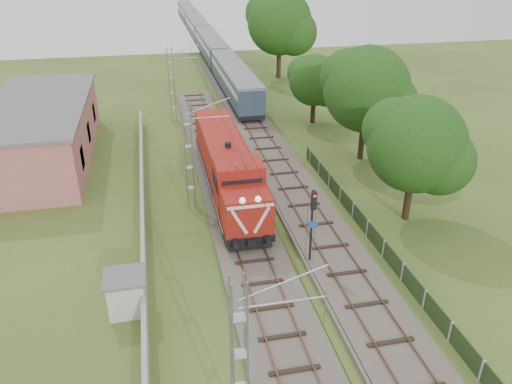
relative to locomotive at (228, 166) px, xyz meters
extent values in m
plane|color=#3C541F|center=(0.00, -13.73, -2.34)|extent=(140.00, 140.00, 0.00)
cube|color=#6B6054|center=(0.00, -6.73, -2.19)|extent=(4.20, 70.00, 0.30)
cube|color=black|center=(0.00, -6.73, -1.99)|extent=(2.40, 70.00, 0.10)
cube|color=brown|center=(-0.85, -6.73, -1.91)|extent=(0.08, 70.00, 0.05)
cube|color=brown|center=(0.85, -6.73, -1.91)|extent=(0.08, 70.00, 0.05)
cube|color=#6B6054|center=(5.00, 6.27, -2.19)|extent=(4.20, 80.00, 0.30)
cube|color=black|center=(5.00, 6.27, -1.99)|extent=(2.40, 80.00, 0.10)
cube|color=brown|center=(4.15, 6.27, -1.91)|extent=(0.08, 80.00, 0.05)
cube|color=brown|center=(5.85, 6.27, -1.91)|extent=(0.08, 80.00, 0.05)
cylinder|color=gray|center=(-1.50, -21.73, 4.46)|extent=(3.00, 0.08, 0.08)
cylinder|color=gray|center=(-1.50, -1.73, 4.46)|extent=(3.00, 0.08, 0.08)
cylinder|color=gray|center=(-1.50, 18.27, 4.46)|extent=(3.00, 0.08, 0.08)
cylinder|color=black|center=(0.00, -1.73, 3.16)|extent=(0.03, 70.00, 0.03)
cylinder|color=black|center=(0.00, -1.73, 4.46)|extent=(0.03, 70.00, 0.03)
cube|color=#9E9E99|center=(-6.50, -1.73, -1.59)|extent=(0.25, 40.00, 1.50)
cube|color=#B76762|center=(-15.00, 10.27, 0.16)|extent=(8.00, 20.00, 5.00)
cube|color=#606060|center=(-15.00, 10.27, 2.76)|extent=(8.40, 20.40, 0.25)
cube|color=black|center=(-11.05, 4.27, -0.14)|extent=(0.10, 1.60, 1.80)
cube|color=black|center=(-11.05, 10.27, -0.14)|extent=(0.10, 1.60, 1.80)
cube|color=black|center=(-11.05, 16.27, -0.14)|extent=(0.10, 1.60, 1.80)
cube|color=black|center=(8.00, -10.73, -1.74)|extent=(0.05, 32.00, 1.15)
cube|color=#9E9E99|center=(8.00, 4.27, -1.74)|extent=(0.12, 0.12, 1.20)
cube|color=black|center=(0.00, 0.13, -1.31)|extent=(3.16, 17.89, 0.53)
cube|color=black|center=(0.00, -5.66, -1.62)|extent=(2.32, 3.79, 0.53)
cube|color=black|center=(0.00, 5.92, -1.62)|extent=(2.32, 3.79, 0.53)
cube|color=black|center=(0.00, -8.71, -1.73)|extent=(2.74, 0.26, 0.37)
cube|color=maroon|center=(0.00, -7.50, 0.17)|extent=(3.05, 2.63, 2.42)
sphere|color=white|center=(-0.47, -8.76, 1.53)|extent=(0.38, 0.38, 0.38)
sphere|color=white|center=(0.47, -8.76, 1.53)|extent=(0.38, 0.38, 0.38)
cube|color=silver|center=(-0.68, -8.84, 0.11)|extent=(1.06, 0.06, 1.76)
cube|color=silver|center=(0.68, -8.84, 0.11)|extent=(1.06, 0.06, 1.76)
cube|color=silver|center=(0.00, -8.84, 1.11)|extent=(2.84, 0.06, 0.19)
cube|color=maroon|center=(0.00, -4.92, 0.64)|extent=(3.16, 2.53, 3.37)
cube|color=black|center=(0.00, -6.21, 1.17)|extent=(2.63, 0.06, 0.95)
cube|color=maroon|center=(0.00, 2.71, 0.32)|extent=(2.95, 12.73, 2.74)
cylinder|color=black|center=(0.00, -0.50, 1.85)|extent=(0.46, 0.46, 0.42)
cylinder|color=gray|center=(-0.32, -5.76, 2.48)|extent=(0.13, 0.13, 0.37)
cylinder|color=gray|center=(0.32, -5.76, 2.48)|extent=(0.13, 0.13, 0.37)
cube|color=black|center=(5.00, 25.78, -1.45)|extent=(2.83, 21.46, 0.49)
cube|color=#334155|center=(5.00, 25.78, 0.11)|extent=(2.93, 21.46, 2.63)
cube|color=#BDB292|center=(5.00, 25.78, 0.60)|extent=(2.96, 20.60, 0.73)
cube|color=slate|center=(5.00, 25.78, 1.58)|extent=(2.97, 21.46, 0.34)
cube|color=black|center=(5.00, 48.21, -1.45)|extent=(2.83, 21.46, 0.49)
cube|color=#334155|center=(5.00, 48.21, 0.11)|extent=(2.93, 21.46, 2.63)
cube|color=#BDB292|center=(5.00, 48.21, 0.60)|extent=(2.96, 20.60, 0.73)
cube|color=slate|center=(5.00, 48.21, 1.58)|extent=(2.97, 21.46, 0.34)
cube|color=black|center=(5.00, 70.64, -1.45)|extent=(2.83, 21.46, 0.49)
cube|color=#334155|center=(5.00, 70.64, 0.11)|extent=(2.93, 21.46, 2.63)
cube|color=#BDB292|center=(5.00, 70.64, 0.60)|extent=(2.96, 20.60, 0.73)
cube|color=slate|center=(5.00, 70.64, 1.58)|extent=(2.97, 21.46, 0.34)
cube|color=black|center=(5.00, 93.07, -1.45)|extent=(2.83, 21.46, 0.49)
cube|color=#334155|center=(5.00, 93.07, 0.11)|extent=(2.93, 21.46, 2.63)
cube|color=#BDB292|center=(5.00, 93.07, 0.60)|extent=(2.96, 20.60, 0.73)
cube|color=slate|center=(5.00, 93.07, 1.58)|extent=(2.97, 21.46, 0.34)
cylinder|color=black|center=(3.31, -10.46, 0.16)|extent=(0.14, 0.14, 5.00)
cube|color=black|center=(3.31, -10.61, 2.06)|extent=(0.40, 0.32, 1.10)
sphere|color=red|center=(3.31, -10.73, 2.41)|extent=(0.18, 0.18, 0.18)
sphere|color=black|center=(3.31, -10.73, 2.06)|extent=(0.18, 0.18, 0.18)
sphere|color=black|center=(3.31, -10.73, 1.71)|extent=(0.18, 0.18, 0.18)
cube|color=#1A47A1|center=(3.36, -10.58, 0.46)|extent=(0.54, 0.22, 0.40)
cube|color=beige|center=(-7.40, -12.55, -1.32)|extent=(1.87, 1.87, 2.03)
cube|color=#606060|center=(-7.40, -12.55, -0.21)|extent=(2.15, 2.15, 0.14)
cylinder|color=#332115|center=(11.62, -6.54, -0.35)|extent=(0.50, 0.50, 3.98)
sphere|color=#183E10|center=(11.62, -6.54, 3.27)|extent=(6.51, 6.51, 6.51)
sphere|color=#183E10|center=(12.92, -7.51, 2.37)|extent=(4.56, 4.56, 4.56)
sphere|color=#183E10|center=(10.48, -5.40, 4.00)|extent=(4.23, 4.23, 4.23)
cylinder|color=#332115|center=(12.78, 4.44, -0.09)|extent=(0.50, 0.50, 4.49)
sphere|color=#183E10|center=(12.78, 4.44, 4.00)|extent=(7.35, 7.35, 7.35)
sphere|color=#183E10|center=(14.25, 3.33, 2.97)|extent=(5.15, 5.15, 5.15)
sphere|color=#183E10|center=(11.49, 5.72, 4.81)|extent=(4.78, 4.78, 4.78)
cylinder|color=#332115|center=(11.64, 14.95, -0.70)|extent=(0.51, 0.51, 3.28)
sphere|color=#183E10|center=(11.64, 14.95, 2.29)|extent=(5.37, 5.37, 5.37)
sphere|color=#183E10|center=(12.71, 14.15, 1.54)|extent=(3.76, 3.76, 3.76)
sphere|color=#183E10|center=(10.70, 15.89, 2.88)|extent=(3.49, 3.49, 3.49)
cylinder|color=#332115|center=(12.98, 35.14, 0.38)|extent=(0.63, 0.63, 5.44)
sphere|color=#183E10|center=(12.98, 35.14, 5.33)|extent=(8.90, 8.90, 8.90)
sphere|color=#183E10|center=(14.76, 33.80, 4.09)|extent=(6.23, 6.23, 6.23)
sphere|color=#183E10|center=(11.43, 36.70, 6.32)|extent=(5.79, 5.79, 5.79)
camera|label=1|loc=(-5.10, -34.42, 15.16)|focal=35.00mm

